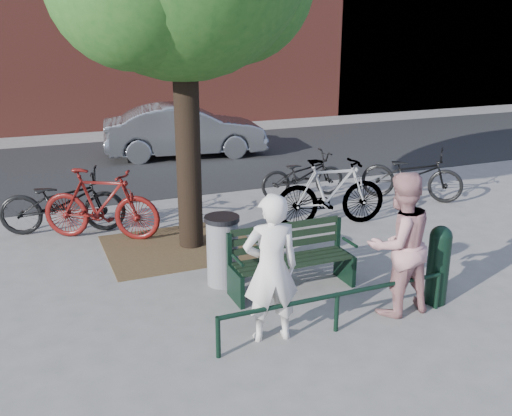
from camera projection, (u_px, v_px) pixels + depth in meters
name	position (u px, v px, depth m)	size (l,w,h in m)	color
ground	(292.00, 290.00, 7.95)	(90.00, 90.00, 0.00)	gray
dirt_pit	(180.00, 246.00, 9.52)	(2.40, 2.00, 0.02)	brown
road	(153.00, 162.00, 15.42)	(40.00, 7.00, 0.01)	black
park_bench	(290.00, 257.00, 7.88)	(1.74, 0.54, 0.97)	black
guard_railing	(337.00, 301.00, 6.78)	(3.06, 0.06, 0.51)	black
person_left	(271.00, 268.00, 6.48)	(0.65, 0.43, 1.78)	silver
person_right	(399.00, 244.00, 7.10)	(0.90, 0.70, 1.85)	tan
bollard	(438.00, 262.00, 7.44)	(0.29, 0.29, 1.08)	black
litter_bin	(222.00, 250.00, 8.03)	(0.49, 0.49, 1.01)	gray
bicycle_a	(62.00, 202.00, 10.04)	(0.75, 2.16, 1.14)	black
bicycle_b	(101.00, 204.00, 9.72)	(0.58, 2.07, 1.24)	#4F0D0B
bicycle_c	(303.00, 175.00, 12.17)	(0.66, 1.88, 0.99)	black
bicycle_d	(331.00, 192.00, 10.38)	(0.59, 2.10, 1.26)	gray
bicycle_e	(412.00, 174.00, 11.99)	(0.73, 2.09, 1.10)	black
parked_car	(185.00, 131.00, 15.95)	(1.55, 4.46, 1.47)	slate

